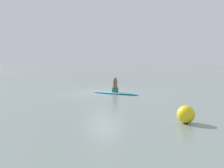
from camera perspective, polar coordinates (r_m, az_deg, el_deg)
name	(u,v)px	position (r m, az deg, el deg)	size (l,w,h in m)	color
ground_plane	(104,93)	(15.63, -1.80, -2.03)	(400.00, 400.00, 0.00)	slate
surfboard	(115,93)	(15.04, 0.75, -2.11)	(3.20, 0.67, 0.10)	#339EC6
person_paddler	(115,85)	(14.99, 0.75, -0.32)	(0.34, 0.41, 0.94)	#26664C
buoy_marker	(186,114)	(8.02, 17.06, -6.87)	(0.56, 0.56, 0.56)	yellow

